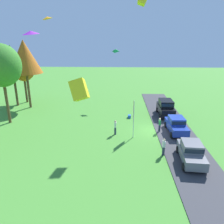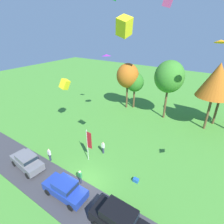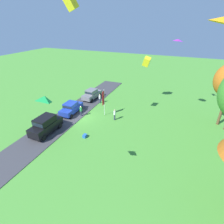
# 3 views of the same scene
# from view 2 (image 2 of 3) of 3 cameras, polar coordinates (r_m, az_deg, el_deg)

# --- Properties ---
(ground_plane) EXTENTS (120.00, 120.00, 0.00)m
(ground_plane) POSITION_cam_2_polar(r_m,az_deg,el_deg) (19.96, -8.54, -21.71)
(ground_plane) COLOR #478E33
(pavement_strip) EXTENTS (36.00, 4.40, 0.06)m
(pavement_strip) POSITION_cam_2_polar(r_m,az_deg,el_deg) (18.99, -13.39, -25.46)
(pavement_strip) COLOR #38383D
(pavement_strip) RESTS_ON ground
(car_sedan_by_flagpole) EXTENTS (4.53, 2.23, 1.84)m
(car_sedan_by_flagpole) POSITION_cam_2_polar(r_m,az_deg,el_deg) (22.67, -26.05, -14.11)
(car_sedan_by_flagpole) COLOR slate
(car_sedan_by_flagpole) RESTS_ON ground
(car_sedan_near_entrance) EXTENTS (4.45, 2.05, 1.84)m
(car_sedan_near_entrance) POSITION_cam_2_polar(r_m,az_deg,el_deg) (18.44, -15.10, -22.87)
(car_sedan_near_entrance) COLOR #1E389E
(car_sedan_near_entrance) RESTS_ON ground
(car_suv_far_end) EXTENTS (4.62, 2.08, 2.28)m
(car_suv_far_end) POSITION_cam_2_polar(r_m,az_deg,el_deg) (15.85, 2.22, -31.67)
(car_suv_far_end) COLOR black
(car_suv_far_end) RESTS_ON ground
(person_beside_suv) EXTENTS (0.36, 0.24, 1.71)m
(person_beside_suv) POSITION_cam_2_polar(r_m,az_deg,el_deg) (19.30, -10.33, -20.17)
(person_beside_suv) COLOR #2D334C
(person_beside_suv) RESTS_ON ground
(person_on_lawn) EXTENTS (0.36, 0.24, 1.71)m
(person_on_lawn) POSITION_cam_2_polar(r_m,az_deg,el_deg) (22.82, -19.74, -12.98)
(person_on_lawn) COLOR #2D334C
(person_on_lawn) RESTS_ON ground
(person_watching_sky) EXTENTS (0.36, 0.24, 1.71)m
(person_watching_sky) POSITION_cam_2_polar(r_m,az_deg,el_deg) (22.65, -2.92, -11.51)
(person_watching_sky) COLOR #2D334C
(person_watching_sky) RESTS_ON ground
(tree_center_back) EXTENTS (4.14, 4.14, 8.74)m
(tree_center_back) POSITION_cam_2_polar(r_m,az_deg,el_deg) (33.34, 5.13, 11.69)
(tree_center_back) COLOR brown
(tree_center_back) RESTS_ON ground
(tree_left_of_center) EXTENTS (3.35, 3.35, 7.07)m
(tree_left_of_center) POSITION_cam_2_polar(r_m,az_deg,el_deg) (33.82, 7.46, 9.59)
(tree_left_of_center) COLOR brown
(tree_left_of_center) RESTS_ON ground
(tree_right_of_center) EXTENTS (4.75, 4.75, 10.03)m
(tree_right_of_center) POSITION_cam_2_polar(r_m,az_deg,el_deg) (30.17, 18.19, 10.84)
(tree_right_of_center) COLOR brown
(tree_right_of_center) RESTS_ON ground
(tree_far_right) EXTENTS (4.92, 4.92, 10.39)m
(tree_far_right) POSITION_cam_2_polar(r_m,az_deg,el_deg) (28.96, 31.02, 8.85)
(tree_far_right) COLOR brown
(tree_far_right) RESTS_ON ground
(flag_banner) EXTENTS (0.71, 0.08, 4.29)m
(flag_banner) POSITION_cam_2_polar(r_m,az_deg,el_deg) (20.60, -7.63, -9.71)
(flag_banner) COLOR silver
(flag_banner) RESTS_ON ground
(cooler_box) EXTENTS (0.56, 0.40, 0.40)m
(cooler_box) POSITION_cam_2_polar(r_m,az_deg,el_deg) (19.83, 7.79, -21.18)
(cooler_box) COLOR blue
(cooler_box) RESTS_ON ground
(kite_delta_high_left) EXTENTS (1.63, 1.66, 0.62)m
(kite_delta_high_left) POSITION_cam_2_polar(r_m,az_deg,el_deg) (24.15, 32.04, 19.03)
(kite_delta_high_left) COLOR orange
(kite_delta_over_trees) EXTENTS (1.95, 1.95, 0.44)m
(kite_delta_over_trees) POSITION_cam_2_polar(r_m,az_deg,el_deg) (26.30, -1.84, 18.06)
(kite_delta_over_trees) COLOR purple
(kite_box_near_flag) EXTENTS (1.40, 1.39, 1.84)m
(kite_box_near_flag) POSITION_cam_2_polar(r_m,az_deg,el_deg) (26.53, -15.18, 8.76)
(kite_box_near_flag) COLOR yellow
(kite_box_trailing_tail) EXTENTS (1.22, 1.26, 1.56)m
(kite_box_trailing_tail) POSITION_cam_2_polar(r_m,az_deg,el_deg) (13.12, 4.02, 26.09)
(kite_box_trailing_tail) COLOR yellow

